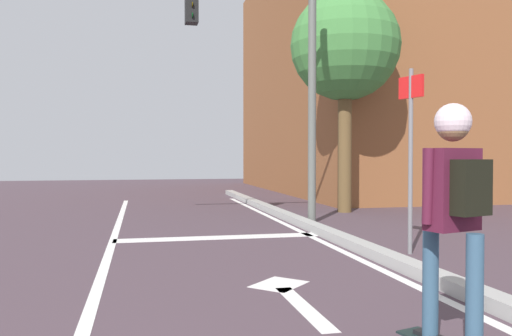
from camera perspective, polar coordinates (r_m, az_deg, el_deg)
lane_line_center at (r=6.32m, az=-16.42°, el=-11.02°), size 0.12×20.00×0.01m
lane_line_curbside at (r=6.89m, az=11.77°, el=-9.97°), size 0.12×20.00×0.01m
stop_bar at (r=8.71m, az=-4.11°, el=-7.55°), size 3.36×0.40×0.01m
lane_arrow_stem at (r=4.84m, az=5.21°, el=-14.83°), size 0.16×1.40×0.01m
lane_arrow_head at (r=5.63m, az=2.52°, el=-12.51°), size 0.71×0.71×0.01m
curb_strip at (r=6.98m, az=13.67°, el=-9.27°), size 0.24×24.00×0.14m
skater at (r=3.71m, az=20.78°, el=-2.64°), size 0.44×0.61×1.62m
traffic_signal_mast at (r=10.46m, az=0.04°, el=12.44°), size 4.89×0.34×4.86m
street_sign_post at (r=7.48m, az=16.48°, el=3.53°), size 0.15×0.44×2.54m
roadside_tree at (r=12.94m, az=9.67°, el=12.78°), size 2.60×2.60×5.27m
building_block at (r=22.26m, az=18.70°, el=9.14°), size 12.91×12.69×8.79m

